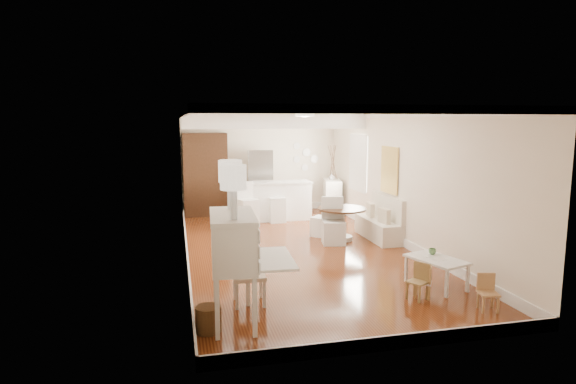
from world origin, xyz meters
name	(u,v)px	position (x,y,z in m)	size (l,w,h in m)	color
room	(296,152)	(0.04, 0.32, 1.98)	(9.00, 9.04, 2.82)	brown
secretary_bureau	(233,268)	(-1.70, -3.26, 0.73)	(1.13, 1.16, 1.45)	white
gustavian_armchair	(249,275)	(-1.41, -2.69, 0.43)	(0.50, 0.50, 0.87)	silver
wicker_basket	(208,319)	(-2.05, -3.51, 0.16)	(0.33, 0.33, 0.33)	brown
kids_table	(436,273)	(1.60, -2.66, 0.23)	(0.56, 0.93, 0.47)	white
kids_chair_a	(417,281)	(1.04, -3.09, 0.27)	(0.27, 0.27, 0.55)	olive
kids_chair_b	(423,282)	(1.16, -3.05, 0.25)	(0.24, 0.24, 0.49)	tan
kids_chair_c	(488,293)	(1.79, -3.71, 0.26)	(0.25, 0.25, 0.52)	tan
banquette	(378,217)	(1.99, 0.50, 0.49)	(0.52, 1.60, 0.98)	silver
dining_table	(342,224)	(1.15, 0.57, 0.36)	(1.07, 1.07, 0.73)	#412615
slip_chair_near	(334,221)	(0.87, 0.31, 0.50)	(0.47, 0.49, 1.00)	silver
slip_chair_far	(322,217)	(0.85, 1.04, 0.44)	(0.42, 0.44, 0.88)	white
breakfast_counter	(273,201)	(0.10, 3.10, 0.52)	(2.05, 0.65, 1.03)	white
bar_stool_left	(248,205)	(-0.67, 2.44, 0.55)	(0.44, 0.44, 1.10)	white
bar_stool_right	(276,202)	(0.13, 2.81, 0.52)	(0.42, 0.42, 1.04)	silver
pantry_cabinet	(205,174)	(-1.60, 4.18, 1.15)	(1.20, 0.60, 2.30)	#381E11
fridge	(272,182)	(0.30, 4.15, 0.90)	(0.75, 0.65, 1.80)	silver
sideboard	(332,196)	(1.97, 3.71, 0.48)	(0.45, 1.00, 0.96)	white
pencil_cup	(432,251)	(1.65, -2.43, 0.52)	(0.12, 0.12, 0.10)	#5A8E53
branch_vase	(332,177)	(1.94, 3.73, 1.05)	(0.17, 0.17, 0.18)	silver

